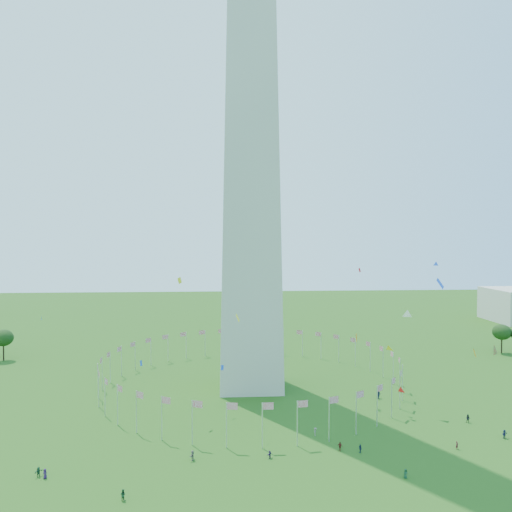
# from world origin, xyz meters

# --- Properties ---
(ground) EXTENTS (600.00, 600.00, 0.00)m
(ground) POSITION_xyz_m (0.00, 0.00, 0.00)
(ground) COLOR #1C4710
(ground) RESTS_ON ground
(washington_monument) EXTENTS (16.80, 16.80, 169.00)m
(washington_monument) POSITION_xyz_m (0.00, 50.00, 84.50)
(washington_monument) COLOR beige
(washington_monument) RESTS_ON ground
(flag_ring) EXTENTS (80.24, 80.24, 9.00)m
(flag_ring) POSITION_xyz_m (-0.00, 50.00, 4.50)
(flag_ring) COLOR silver
(flag_ring) RESTS_ON ground
(crowd) EXTENTS (92.89, 74.44, 1.96)m
(crowd) POSITION_xyz_m (10.75, 5.60, 0.87)
(crowd) COLOR maroon
(crowd) RESTS_ON ground
(kites_aloft) EXTENTS (115.66, 76.85, 30.69)m
(kites_aloft) POSITION_xyz_m (21.53, 24.11, 19.58)
(kites_aloft) COLOR yellow
(kites_aloft) RESTS_ON ground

